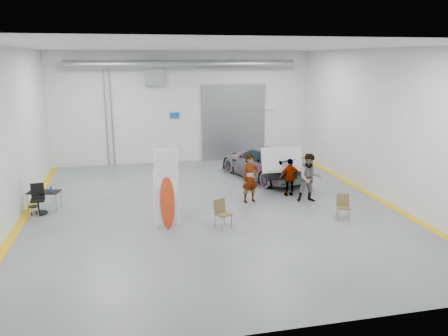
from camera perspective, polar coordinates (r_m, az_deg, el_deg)
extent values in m
plane|color=slate|center=(16.92, -1.63, -5.21)|extent=(16.00, 16.00, 0.00)
cube|color=silver|center=(16.40, -26.55, 3.50)|extent=(0.02, 16.00, 6.00)
cube|color=silver|center=(18.77, 19.88, 5.33)|extent=(0.02, 16.00, 6.00)
cube|color=silver|center=(24.01, -5.32, 7.88)|extent=(14.00, 0.02, 6.00)
cube|color=silver|center=(8.64, 8.30, -3.63)|extent=(14.00, 0.02, 6.00)
cube|color=silver|center=(15.96, -1.79, 15.56)|extent=(14.00, 16.00, 0.02)
cube|color=gray|center=(24.55, 1.28, 5.96)|extent=(3.60, 0.12, 4.20)
cube|color=gray|center=(23.66, -9.09, 12.05)|extent=(1.00, 0.50, 1.20)
cylinder|color=gray|center=(23.27, -5.26, 13.36)|extent=(11.90, 0.44, 0.44)
cube|color=#1546AF|center=(23.92, -6.47, 6.86)|extent=(0.50, 0.04, 0.30)
cube|color=white|center=(24.99, 5.79, 7.89)|extent=(0.70, 0.04, 0.25)
cylinder|color=gray|center=(23.82, -14.43, 6.24)|extent=(0.08, 0.08, 5.00)
cylinder|color=gray|center=(23.83, -15.15, 6.19)|extent=(0.08, 0.08, 5.00)
cube|color=gold|center=(17.10, -24.95, -6.36)|extent=(0.30, 16.00, 0.01)
cube|color=gold|center=(19.34, 18.76, -3.46)|extent=(0.30, 16.00, 0.01)
imported|color=white|center=(20.96, 5.15, 0.73)|extent=(3.61, 5.63, 1.52)
imported|color=brown|center=(17.35, 3.43, -1.36)|extent=(0.80, 0.62, 1.95)
imported|color=slate|center=(17.68, 11.12, -1.27)|extent=(1.06, 0.87, 1.97)
imported|color=#9C6934|center=(18.35, 8.62, -1.20)|extent=(0.92, 0.38, 1.59)
cube|color=white|center=(14.81, -7.45, -4.22)|extent=(0.83, 0.03, 1.75)
ellipsoid|color=#F75415|center=(14.75, -7.42, -4.49)|extent=(0.49, 0.23, 1.85)
cube|color=white|center=(14.43, -7.61, 0.71)|extent=(0.80, 0.03, 0.92)
cylinder|color=white|center=(14.64, -8.84, -2.49)|extent=(0.02, 0.02, 2.92)
cylinder|color=white|center=(14.70, -6.19, -2.34)|extent=(0.02, 0.02, 2.92)
cube|color=brown|center=(14.81, -0.10, -6.04)|extent=(0.61, 0.60, 0.04)
cube|color=brown|center=(14.92, -0.27, -4.85)|extent=(0.46, 0.28, 0.44)
cube|color=brown|center=(16.09, 15.33, -4.99)|extent=(0.55, 0.53, 0.04)
cube|color=brown|center=(16.19, 15.06, -3.96)|extent=(0.45, 0.22, 0.42)
cylinder|color=black|center=(16.62, -23.63, -4.62)|extent=(0.30, 0.30, 0.04)
torus|color=silver|center=(16.74, -23.50, -5.94)|extent=(0.32, 0.32, 0.02)
cylinder|color=gray|center=(17.80, -24.17, -4.32)|extent=(0.03, 0.03, 0.69)
cylinder|color=gray|center=(17.61, -20.79, -4.19)|extent=(0.03, 0.03, 0.69)
cylinder|color=gray|center=(18.25, -23.88, -3.85)|extent=(0.03, 0.03, 0.69)
cylinder|color=gray|center=(18.06, -20.59, -3.72)|extent=(0.03, 0.03, 0.69)
cube|color=black|center=(17.82, -22.47, -2.90)|extent=(1.26, 0.84, 0.04)
cylinder|color=#1B44A7|center=(17.64, -21.64, -2.56)|extent=(0.08, 0.08, 0.21)
cube|color=black|center=(17.88, -23.24, -2.57)|extent=(0.34, 0.21, 0.17)
cylinder|color=black|center=(17.63, -23.00, -5.42)|extent=(0.59, 0.59, 0.04)
cylinder|color=black|center=(17.55, -23.08, -4.64)|extent=(0.06, 0.06, 0.51)
cube|color=black|center=(17.48, -23.16, -3.86)|extent=(0.52, 0.52, 0.07)
cube|color=black|center=(17.61, -23.12, -2.65)|extent=(0.47, 0.10, 0.53)
cube|color=silver|center=(18.60, 7.39, 1.40)|extent=(1.77, 1.07, 0.04)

